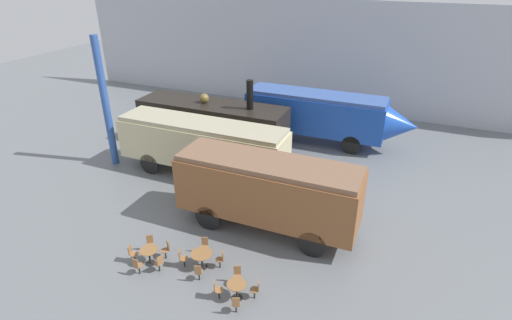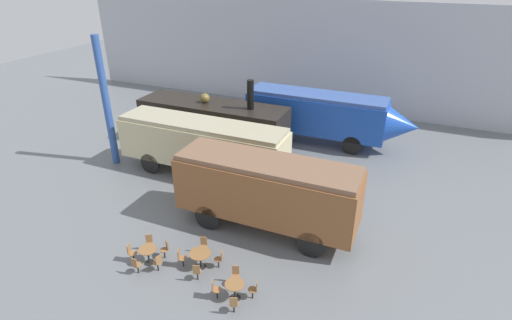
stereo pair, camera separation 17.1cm
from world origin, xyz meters
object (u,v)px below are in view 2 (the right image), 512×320
object	(u,v)px
cafe_table_far	(235,287)
visitor_person	(180,185)
cafe_table_near	(200,256)
steam_locomotive	(213,120)
cafe_table_mid	(148,253)
cafe_chair_0	(204,245)
passenger_coach_wooden	(267,188)
passenger_coach_vintage	(202,143)
streamlined_locomotive	(327,114)

from	to	relation	value
cafe_table_far	visitor_person	distance (m)	8.01
cafe_table_near	cafe_table_far	bearing A→B (deg)	-25.82
steam_locomotive	cafe_table_mid	world-z (taller)	steam_locomotive
cafe_chair_0	cafe_table_mid	bearing A→B (deg)	-73.14
steam_locomotive	cafe_table_far	bearing A→B (deg)	-58.22
passenger_coach_wooden	cafe_table_near	size ratio (longest dim) A/B	9.33
passenger_coach_vintage	cafe_chair_0	size ratio (longest dim) A/B	11.75
streamlined_locomotive	passenger_coach_wooden	size ratio (longest dim) A/B	1.36
cafe_table_mid	streamlined_locomotive	bearing A→B (deg)	76.23
passenger_coach_wooden	cafe_table_far	distance (m)	5.04
passenger_coach_wooden	visitor_person	bearing A→B (deg)	173.00
passenger_coach_vintage	cafe_table_far	world-z (taller)	passenger_coach_vintage
passenger_coach_vintage	cafe_table_near	world-z (taller)	passenger_coach_vintage
cafe_table_mid	cafe_table_far	size ratio (longest dim) A/B	1.02
steam_locomotive	cafe_chair_0	distance (m)	11.73
streamlined_locomotive	cafe_table_near	size ratio (longest dim) A/B	12.69
passenger_coach_vintage	cafe_table_near	bearing A→B (deg)	-61.13
steam_locomotive	passenger_coach_vintage	size ratio (longest dim) A/B	1.01
passenger_coach_wooden	cafe_table_mid	world-z (taller)	passenger_coach_wooden
cafe_table_far	passenger_coach_vintage	bearing A→B (deg)	126.44
passenger_coach_vintage	steam_locomotive	bearing A→B (deg)	110.48
streamlined_locomotive	passenger_coach_vintage	bearing A→B (deg)	-126.57
cafe_table_near	passenger_coach_vintage	bearing A→B (deg)	118.87
passenger_coach_vintage	passenger_coach_wooden	bearing A→B (deg)	-32.69
passenger_coach_wooden	cafe_chair_0	size ratio (longest dim) A/B	9.85
passenger_coach_vintage	cafe_table_far	xyz separation A→B (m)	(6.09, -8.25, -1.54)
passenger_coach_vintage	visitor_person	xyz separation A→B (m)	(0.16, -2.87, -1.26)
streamlined_locomotive	cafe_table_mid	bearing A→B (deg)	-103.77
cafe_table_far	cafe_chair_0	distance (m)	3.00
streamlined_locomotive	steam_locomotive	bearing A→B (deg)	-153.34
cafe_table_near	visitor_person	distance (m)	5.80
streamlined_locomotive	passenger_coach_vintage	size ratio (longest dim) A/B	1.14
cafe_table_mid	steam_locomotive	bearing A→B (deg)	105.49
visitor_person	cafe_table_near	bearing A→B (deg)	-48.75
steam_locomotive	streamlined_locomotive	bearing A→B (deg)	26.66
steam_locomotive	cafe_chair_0	bearing A→B (deg)	-63.59
passenger_coach_vintage	visitor_person	bearing A→B (deg)	-86.75
steam_locomotive	cafe_table_near	xyz separation A→B (m)	(5.47, -11.21, -1.31)
cafe_table_near	cafe_table_far	world-z (taller)	cafe_table_near
cafe_table_near	cafe_table_far	distance (m)	2.34
passenger_coach_vintage	cafe_table_far	bearing A→B (deg)	-53.56
steam_locomotive	passenger_coach_wooden	size ratio (longest dim) A/B	1.20
streamlined_locomotive	passenger_coach_wooden	bearing A→B (deg)	-90.45
cafe_chair_0	visitor_person	xyz separation A→B (m)	(-3.53, 3.58, 0.33)
passenger_coach_vintage	passenger_coach_wooden	world-z (taller)	passenger_coach_wooden
passenger_coach_wooden	cafe_table_far	size ratio (longest dim) A/B	11.23
passenger_coach_vintage	passenger_coach_wooden	distance (m)	6.53
cafe_table_far	cafe_chair_0	xyz separation A→B (m)	(-2.40, 1.80, -0.04)
visitor_person	cafe_chair_0	bearing A→B (deg)	-45.39
streamlined_locomotive	visitor_person	size ratio (longest dim) A/B	7.51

